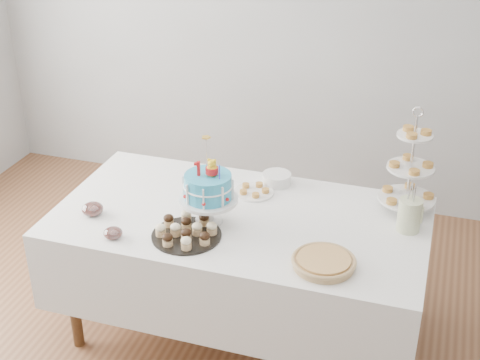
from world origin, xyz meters
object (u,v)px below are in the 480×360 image
(birthday_cake, at_px, (209,200))
(plate_stack, at_px, (277,179))
(table, at_px, (240,252))
(pastry_plate, at_px, (254,191))
(cupcake_tray, at_px, (186,230))
(jam_bowl_b, at_px, (93,209))
(tiered_stand, at_px, (411,168))
(pie, at_px, (324,262))
(jam_bowl_a, at_px, (113,233))
(utensil_pitcher, at_px, (410,214))

(birthday_cake, distance_m, plate_stack, 0.56)
(table, height_order, pastry_plate, pastry_plate)
(cupcake_tray, xyz_separation_m, jam_bowl_b, (-0.54, 0.05, -0.01))
(birthday_cake, height_order, plate_stack, birthday_cake)
(tiered_stand, bearing_deg, pie, -115.22)
(pie, height_order, tiered_stand, tiered_stand)
(tiered_stand, height_order, jam_bowl_b, tiered_stand)
(cupcake_tray, bearing_deg, jam_bowl_a, -160.45)
(pie, height_order, plate_stack, plate_stack)
(birthday_cake, relative_size, pie, 1.54)
(cupcake_tray, height_order, plate_stack, cupcake_tray)
(tiered_stand, relative_size, jam_bowl_b, 5.16)
(utensil_pitcher, bearing_deg, cupcake_tray, -153.07)
(utensil_pitcher, bearing_deg, jam_bowl_b, -161.70)
(jam_bowl_a, bearing_deg, table, 36.64)
(pie, bearing_deg, jam_bowl_b, 175.55)
(jam_bowl_b, bearing_deg, plate_stack, 37.13)
(pastry_plate, bearing_deg, tiered_stand, 5.50)
(birthday_cake, relative_size, pastry_plate, 2.09)
(pie, bearing_deg, plate_stack, 120.01)
(cupcake_tray, bearing_deg, tiered_stand, 31.13)
(cupcake_tray, bearing_deg, utensil_pitcher, 21.08)
(cupcake_tray, xyz_separation_m, tiered_stand, (1.00, 0.60, 0.20))
(pastry_plate, bearing_deg, jam_bowl_a, -129.15)
(cupcake_tray, height_order, pastry_plate, cupcake_tray)
(pie, relative_size, tiered_stand, 0.52)
(plate_stack, bearing_deg, cupcake_tray, -112.52)
(jam_bowl_b, xyz_separation_m, utensil_pitcher, (1.57, 0.35, 0.06))
(jam_bowl_a, bearing_deg, cupcake_tray, 19.55)
(cupcake_tray, distance_m, pastry_plate, 0.56)
(birthday_cake, relative_size, tiered_stand, 0.80)
(birthday_cake, xyz_separation_m, cupcake_tray, (-0.06, -0.16, -0.09))
(plate_stack, distance_m, pastry_plate, 0.17)
(plate_stack, relative_size, jam_bowl_b, 1.44)
(table, xyz_separation_m, jam_bowl_a, (-0.52, -0.39, 0.25))
(table, bearing_deg, pie, -32.07)
(tiered_stand, relative_size, jam_bowl_a, 6.20)
(birthday_cake, bearing_deg, plate_stack, 56.69)
(plate_stack, bearing_deg, table, -102.80)
(cupcake_tray, bearing_deg, plate_stack, 67.48)
(table, distance_m, cupcake_tray, 0.42)
(table, relative_size, jam_bowl_b, 17.19)
(jam_bowl_b, bearing_deg, table, 16.81)
(utensil_pitcher, bearing_deg, pastry_plate, 177.18)
(cupcake_tray, relative_size, utensil_pitcher, 1.33)
(birthday_cake, distance_m, jam_bowl_b, 0.62)
(birthday_cake, relative_size, jam_bowl_a, 4.94)
(birthday_cake, height_order, tiered_stand, tiered_stand)
(table, bearing_deg, plate_stack, 77.20)
(cupcake_tray, xyz_separation_m, utensil_pitcher, (1.03, 0.40, 0.05))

